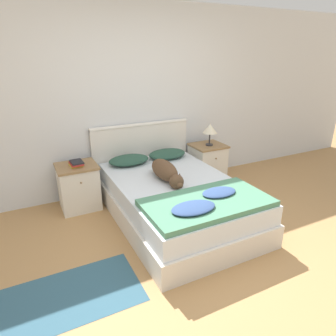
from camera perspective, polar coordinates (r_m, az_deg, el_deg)
The scene contains 13 objects.
ground_plane at distance 3.01m, azimuth 9.04°, elevation -18.38°, with size 16.00×16.00×0.00m, color tan.
wall_back at distance 4.27m, azimuth -7.03°, elevation 12.53°, with size 9.00×0.06×2.55m.
bed at distance 3.63m, azimuth 1.49°, elevation -6.18°, with size 1.38×2.08×0.48m.
headboard at distance 4.42m, azimuth -5.01°, elevation 2.64°, with size 1.46×0.06×0.97m.
nightstand_left at distance 4.01m, azimuth -16.65°, elevation -3.41°, with size 0.49×0.46×0.59m.
nightstand_right at distance 4.71m, azimuth 7.50°, elevation 0.99°, with size 0.49×0.46×0.59m.
pillow_left at distance 4.08m, azimuth -7.46°, elevation 1.53°, with size 0.55×0.36×0.12m.
pillow_right at distance 4.30m, azimuth -0.15°, elevation 2.71°, with size 0.55×0.36×0.12m.
quilt at distance 2.99m, azimuth 7.37°, elevation -6.53°, with size 1.27×0.68×0.10m.
dog at distance 3.53m, azimuth -0.38°, elevation -0.68°, with size 0.23×0.76×0.23m.
book_stack at distance 3.87m, azimuth -17.08°, elevation 0.82°, with size 0.17×0.22×0.06m.
table_lamp at distance 4.53m, azimuth 8.01°, elevation 7.33°, with size 0.22×0.22×0.33m.
rug at distance 2.84m, azimuth -18.49°, elevation -22.22°, with size 1.20×0.68×0.00m.
Camera 1 is at (-1.43, -1.84, 1.90)m, focal length 32.00 mm.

